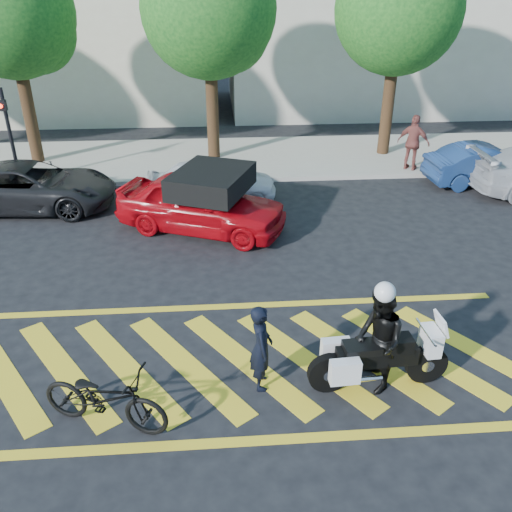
{
  "coord_description": "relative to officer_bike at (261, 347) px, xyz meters",
  "views": [
    {
      "loc": [
        0.07,
        -7.92,
        6.46
      ],
      "look_at": [
        0.84,
        2.2,
        1.05
      ],
      "focal_mm": 38.0,
      "sensor_mm": 36.0,
      "label": 1
    }
  ],
  "objects": [
    {
      "name": "tree_center",
      "position": [
        -0.58,
        12.68,
        4.29
      ],
      "size": [
        4.6,
        4.6,
        7.56
      ],
      "color": "black",
      "rests_on": "ground"
    },
    {
      "name": "parked_right",
      "position": [
        8.34,
        9.42,
        -0.15
      ],
      "size": [
        4.11,
        1.73,
        1.32
      ],
      "primitive_type": "imported",
      "rotation": [
        0.0,
        0.0,
        1.66
      ],
      "color": "navy",
      "rests_on": "ground"
    },
    {
      "name": "pedestrian_right",
      "position": [
        6.2,
        10.62,
        0.3
      ],
      "size": [
        1.18,
        1.04,
        1.92
      ],
      "primitive_type": "imported",
      "rotation": [
        0.0,
        0.0,
        2.51
      ],
      "color": "brown",
      "rests_on": "sidewalk"
    },
    {
      "name": "tree_right",
      "position": [
        5.92,
        12.68,
        4.24
      ],
      "size": [
        4.4,
        4.4,
        7.41
      ],
      "color": "black",
      "rests_on": "ground"
    },
    {
      "name": "parked_mid_left",
      "position": [
        -6.21,
        8.41,
        -0.12
      ],
      "size": [
        5.13,
        2.63,
        1.38
      ],
      "primitive_type": "imported",
      "rotation": [
        0.0,
        0.0,
        1.5
      ],
      "color": "black",
      "rests_on": "ground"
    },
    {
      "name": "police_motorcycle",
      "position": [
        1.97,
        -0.17,
        -0.21
      ],
      "size": [
        2.49,
        0.81,
        1.09
      ],
      "rotation": [
        0.0,
        0.0,
        0.06
      ],
      "color": "black",
      "rests_on": "ground"
    },
    {
      "name": "signal_pole",
      "position": [
        -7.21,
        10.35,
        1.11
      ],
      "size": [
        0.28,
        0.43,
        3.2
      ],
      "color": "black",
      "rests_on": "ground"
    },
    {
      "name": "officer_bike",
      "position": [
        0.0,
        0.0,
        0.0
      ],
      "size": [
        0.39,
        0.59,
        1.61
      ],
      "primitive_type": "imported",
      "rotation": [
        0.0,
        0.0,
        1.57
      ],
      "color": "black",
      "rests_on": "ground"
    },
    {
      "name": "parked_mid_right",
      "position": [
        -0.81,
        8.41,
        -0.13
      ],
      "size": [
        4.0,
        1.71,
        1.35
      ],
      "primitive_type": "imported",
      "rotation": [
        0.0,
        0.0,
        1.6
      ],
      "color": "silver",
      "rests_on": "ground"
    },
    {
      "name": "bicycle",
      "position": [
        -2.51,
        -0.75,
        -0.25
      ],
      "size": [
        2.24,
        1.4,
        1.11
      ],
      "primitive_type": "imported",
      "rotation": [
        0.0,
        0.0,
        1.23
      ],
      "color": "black",
      "rests_on": "ground"
    },
    {
      "name": "sidewalk",
      "position": [
        -0.71,
        12.61,
        -0.73
      ],
      "size": [
        60.0,
        5.0,
        0.15
      ],
      "primitive_type": "cube",
      "color": "#9E998E",
      "rests_on": "ground"
    },
    {
      "name": "ground",
      "position": [
        -0.71,
        0.61,
        -0.81
      ],
      "size": [
        90.0,
        90.0,
        0.0
      ],
      "primitive_type": "plane",
      "color": "black",
      "rests_on": "ground"
    },
    {
      "name": "red_convertible",
      "position": [
        -1.09,
        6.46,
        -0.02
      ],
      "size": [
        5.01,
        3.52,
        1.58
      ],
      "primitive_type": "imported",
      "rotation": [
        0.0,
        0.0,
        1.17
      ],
      "color": "#AC0710",
      "rests_on": "ground"
    },
    {
      "name": "tree_left",
      "position": [
        -7.08,
        12.68,
        4.19
      ],
      "size": [
        4.2,
        4.2,
        7.26
      ],
      "color": "black",
      "rests_on": "ground"
    },
    {
      "name": "building_left",
      "position": [
        -8.71,
        21.61,
        4.19
      ],
      "size": [
        16.0,
        8.0,
        10.0
      ],
      "primitive_type": "cube",
      "color": "beige",
      "rests_on": "ground"
    },
    {
      "name": "crosswalk",
      "position": [
        -0.75,
        0.61,
        -0.8
      ],
      "size": [
        12.33,
        4.0,
        0.01
      ],
      "color": "yellow",
      "rests_on": "ground"
    },
    {
      "name": "officer_moto",
      "position": [
        1.95,
        -0.17,
        0.15
      ],
      "size": [
        0.78,
        0.98,
        1.92
      ],
      "primitive_type": "imported",
      "rotation": [
        0.0,
        0.0,
        -1.51
      ],
      "color": "black",
      "rests_on": "ground"
    }
  ]
}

